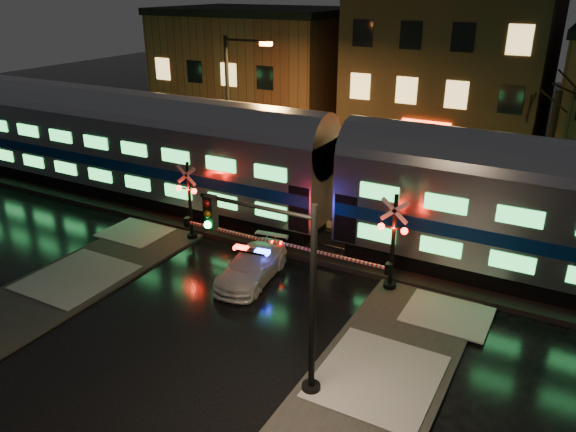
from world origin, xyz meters
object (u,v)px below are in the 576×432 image
object	(u,v)px
crossing_signal_right	(383,251)
streetlight	(233,105)
crossing_signal_left	(195,211)
police_car	(252,266)
traffic_light	(282,292)

from	to	relation	value
crossing_signal_right	streetlight	distance (m)	13.57
crossing_signal_left	police_car	bearing A→B (deg)	-23.35
police_car	streetlight	distance (m)	11.55
crossing_signal_left	traffic_light	xyz separation A→B (m)	(8.41, -6.84, 1.63)
police_car	crossing_signal_left	xyz separation A→B (m)	(-4.17, 1.80, 0.94)
crossing_signal_right	traffic_light	xyz separation A→B (m)	(-0.60, -6.84, 1.54)
crossing_signal_right	streetlight	bearing A→B (deg)	149.40
police_car	crossing_signal_left	distance (m)	4.64
traffic_light	streetlight	bearing A→B (deg)	131.57
crossing_signal_right	crossing_signal_left	bearing A→B (deg)	-179.97
police_car	crossing_signal_right	bearing A→B (deg)	13.53
crossing_signal_right	crossing_signal_left	distance (m)	9.01
police_car	streetlight	xyz separation A→B (m)	(-6.48, 8.50, 4.37)
crossing_signal_left	streetlight	size ratio (longest dim) A/B	0.62
crossing_signal_right	traffic_light	world-z (taller)	traffic_light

